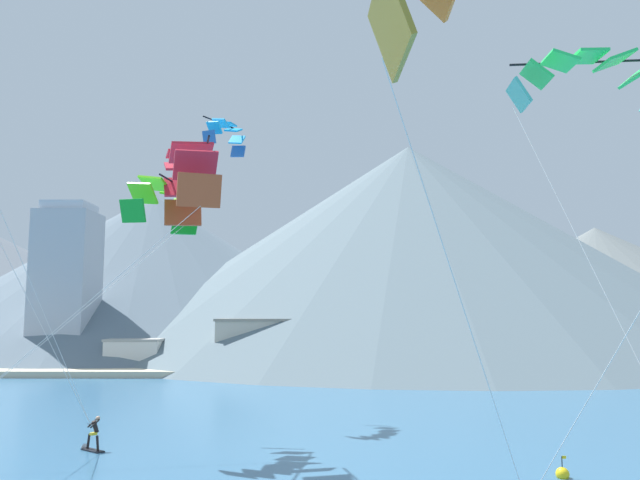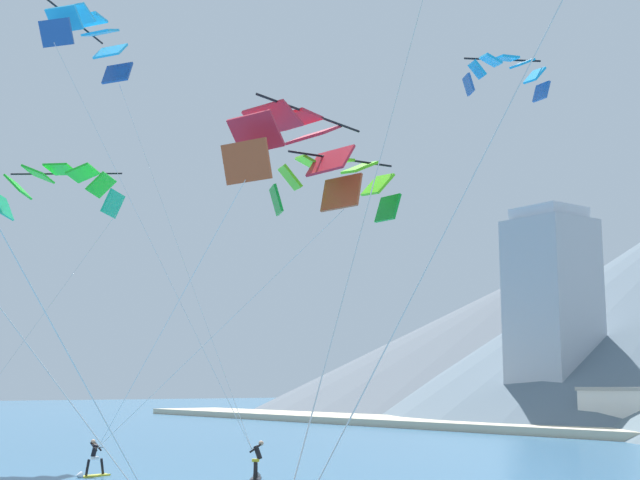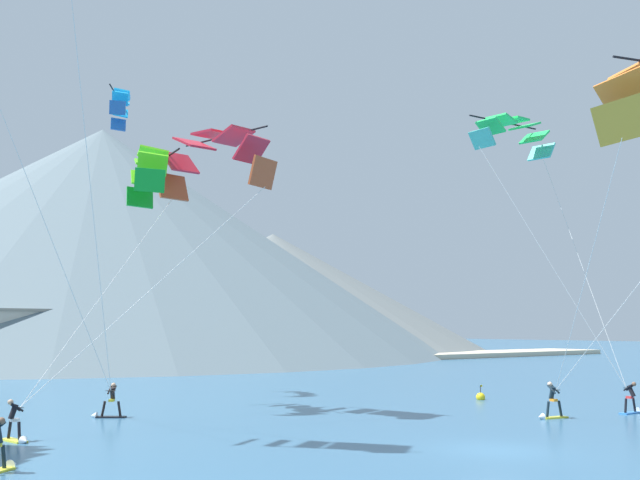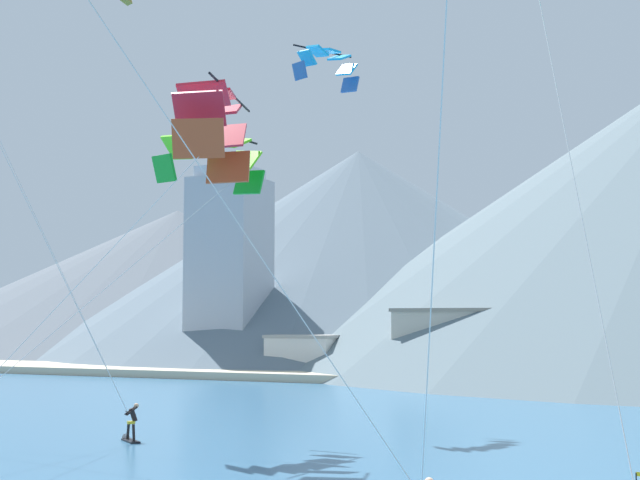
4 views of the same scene
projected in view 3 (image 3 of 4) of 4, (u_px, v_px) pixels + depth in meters
ground_plane at (496, 451)px, 25.78m from camera, size 400.00×400.00×0.00m
kitesurfer_near_lead at (550, 406)px, 35.01m from camera, size 1.78×0.72×1.83m
kitesurfer_near_trail at (633, 403)px, 37.05m from camera, size 1.74×0.65×1.71m
kitesurfer_mid_center at (16, 429)px, 27.77m from camera, size 0.78×1.79×1.71m
kitesurfer_far_left at (0, 454)px, 22.03m from camera, size 1.61×1.40×1.76m
kitesurfer_far_right at (107, 407)px, 35.30m from camera, size 1.63×1.36×1.76m
parafoil_kite_near_trail at (513, 133)px, 44.52m from camera, size 6.43×7.78×16.14m
parafoil_kite_mid_center at (214, 156)px, 38.61m from camera, size 12.50×7.38×13.73m
parafoil_kite_distant_high_outer at (120, 105)px, 49.93m from camera, size 2.62×4.56×2.16m
parafoil_kite_distant_low_drift at (149, 171)px, 40.28m from camera, size 3.22×6.06×2.82m
race_marker_buoy at (481, 397)px, 43.99m from camera, size 0.56×0.56×1.02m
shoreline_strip at (46, 368)px, 72.25m from camera, size 180.00×10.00×0.70m
shore_building_harbour_front at (175, 340)px, 85.47m from camera, size 10.36×5.06×5.87m
shore_building_quay_east at (303, 336)px, 94.40m from camera, size 5.31×6.22×6.59m
mountain_peak_west_ridge at (272, 292)px, 135.00m from camera, size 80.22×80.22×22.25m
mountain_peak_central_summit at (98, 240)px, 118.65m from camera, size 113.82×113.82×37.85m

